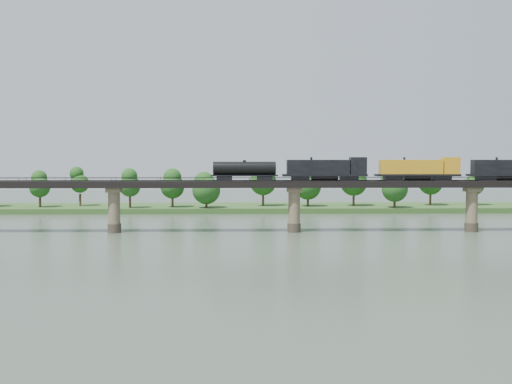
{
  "coord_description": "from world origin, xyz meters",
  "views": [
    {
      "loc": [
        -12.08,
        -112.25,
        17.47
      ],
      "look_at": [
        -8.53,
        30.0,
        9.0
      ],
      "focal_mm": 45.0,
      "sensor_mm": 36.0,
      "label": 1
    }
  ],
  "objects": [
    {
      "name": "bridge",
      "position": [
        0.0,
        30.0,
        5.46
      ],
      "size": [
        236.0,
        30.0,
        11.5
      ],
      "color": "#473A2D",
      "rests_on": "ground"
    },
    {
      "name": "freight_train",
      "position": [
        20.82,
        30.0,
        14.01
      ],
      "size": [
        76.36,
        2.97,
        5.26
      ],
      "color": "black",
      "rests_on": "bridge"
    },
    {
      "name": "bridge_superstructure",
      "position": [
        0.0,
        30.0,
        11.79
      ],
      "size": [
        220.0,
        4.9,
        0.75
      ],
      "color": "black",
      "rests_on": "bridge"
    },
    {
      "name": "ground",
      "position": [
        0.0,
        0.0,
        0.0
      ],
      "size": [
        400.0,
        400.0,
        0.0
      ],
      "primitive_type": "plane",
      "color": "#374637",
      "rests_on": "ground"
    },
    {
      "name": "far_bank",
      "position": [
        0.0,
        85.0,
        0.8
      ],
      "size": [
        300.0,
        24.0,
        1.6
      ],
      "primitive_type": "cube",
      "color": "#2A4D1F",
      "rests_on": "ground"
    },
    {
      "name": "far_treeline",
      "position": [
        -8.21,
        80.52,
        8.83
      ],
      "size": [
        289.06,
        17.54,
        13.6
      ],
      "color": "#382619",
      "rests_on": "far_bank"
    }
  ]
}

